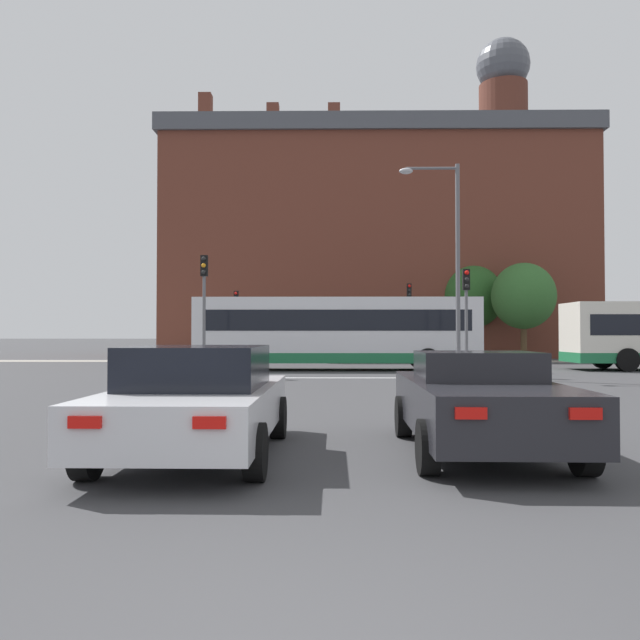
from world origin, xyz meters
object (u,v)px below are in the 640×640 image
object	(u,v)px
pedestrian_walking_east	(381,343)
traffic_light_near_left	(204,295)
street_lamp_junction	(448,248)
bus_crossing_lead	(337,331)
traffic_light_far_right	(409,309)
car_roadster_right	(479,402)
car_saloon_left	(199,400)
traffic_light_near_right	(466,304)
traffic_light_far_left	(236,314)
pedestrian_waiting	(239,345)

from	to	relation	value
pedestrian_walking_east	traffic_light_near_left	bearing A→B (deg)	-47.41
street_lamp_junction	bus_crossing_lead	bearing A→B (deg)	128.87
bus_crossing_lead	traffic_light_far_right	bearing A→B (deg)	152.64
traffic_light_far_right	car_roadster_right	bearing A→B (deg)	-95.58
traffic_light_far_right	traffic_light_near_left	world-z (taller)	traffic_light_near_left
car_saloon_left	car_roadster_right	size ratio (longest dim) A/B	1.06
traffic_light_near_right	traffic_light_near_left	bearing A→B (deg)	-179.39
street_lamp_junction	traffic_light_near_left	bearing A→B (deg)	174.90
car_saloon_left	traffic_light_far_left	xyz separation A→B (m)	(-3.59, 27.82, 2.02)
traffic_light_far_right	traffic_light_far_left	size ratio (longest dim) A/B	1.10
traffic_light_far_left	street_lamp_junction	bearing A→B (deg)	-53.77
traffic_light_near_right	pedestrian_waiting	xyz separation A→B (m)	(-10.43, 12.42, -1.79)
bus_crossing_lead	pedestrian_walking_east	size ratio (longest dim) A/B	6.94
bus_crossing_lead	traffic_light_near_right	world-z (taller)	traffic_light_near_right
street_lamp_junction	pedestrian_walking_east	xyz separation A→B (m)	(-1.31, 13.63, -3.69)
street_lamp_junction	pedestrian_waiting	bearing A→B (deg)	125.65
car_roadster_right	bus_crossing_lead	bearing A→B (deg)	95.77
pedestrian_waiting	traffic_light_near_left	bearing A→B (deg)	151.06
car_saloon_left	traffic_light_far_left	world-z (taller)	traffic_light_far_left
traffic_light_far_left	car_saloon_left	bearing A→B (deg)	-82.65
bus_crossing_lead	pedestrian_waiting	xyz separation A→B (m)	(-5.56, 8.37, -0.76)
traffic_light_far_left	traffic_light_near_left	world-z (taller)	traffic_light_near_left
pedestrian_walking_east	car_saloon_left	bearing A→B (deg)	-25.77
car_roadster_right	traffic_light_near_left	size ratio (longest dim) A/B	0.94
traffic_light_far_left	pedestrian_walking_east	size ratio (longest dim) A/B	2.28
pedestrian_waiting	bus_crossing_lead	bearing A→B (deg)	-177.42
traffic_light_far_left	bus_crossing_lead	bearing A→B (deg)	-55.44
car_roadster_right	traffic_light_far_left	xyz separation A→B (m)	(-7.34, 27.58, 2.07)
bus_crossing_lead	traffic_light_near_right	distance (m)	6.41
car_roadster_right	bus_crossing_lead	world-z (taller)	bus_crossing_lead
traffic_light_near_left	street_lamp_junction	bearing A→B (deg)	-5.10
traffic_light_far_right	traffic_light_near_left	size ratio (longest dim) A/B	0.98
traffic_light_far_right	car_saloon_left	bearing A→B (deg)	-103.02
car_saloon_left	traffic_light_near_left	distance (m)	15.83
bus_crossing_lead	traffic_light_near_left	distance (m)	6.72
traffic_light_near_right	traffic_light_far_right	size ratio (longest dim) A/B	0.90
car_saloon_left	traffic_light_near_right	world-z (taller)	traffic_light_near_right
car_saloon_left	traffic_light_far_right	xyz separation A→B (m)	(6.45, 27.89, 2.28)
traffic_light_near_right	traffic_light_far_right	bearing A→B (deg)	92.46
traffic_light_far_left	pedestrian_walking_east	bearing A→B (deg)	2.52
traffic_light_near_right	traffic_light_far_left	world-z (taller)	traffic_light_far_left
pedestrian_waiting	traffic_light_far_right	bearing A→B (deg)	-121.07
traffic_light_near_left	traffic_light_far_left	bearing A→B (deg)	92.77
traffic_light_near_left	street_lamp_junction	xyz separation A→B (m)	(9.11, -0.81, 1.68)
traffic_light_far_left	traffic_light_near_left	xyz separation A→B (m)	(0.60, -12.44, 0.30)
traffic_light_near_left	pedestrian_waiting	xyz separation A→B (m)	(-0.46, 12.53, -2.12)
car_saloon_left	traffic_light_near_right	bearing A→B (deg)	66.34
bus_crossing_lead	pedestrian_waiting	bearing A→B (deg)	-146.40
traffic_light_far_right	traffic_light_far_left	bearing A→B (deg)	-179.57
pedestrian_walking_east	traffic_light_far_left	bearing A→B (deg)	-103.56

